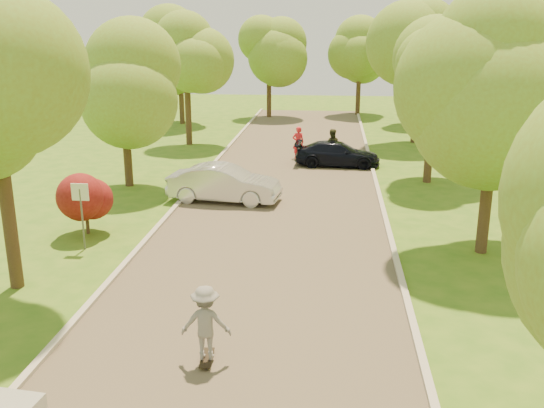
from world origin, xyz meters
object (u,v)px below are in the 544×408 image
at_px(longboard, 207,358).
at_px(person_olive, 332,146).
at_px(street_sign, 81,202).
at_px(dark_sedan, 337,154).
at_px(silver_sedan, 224,184).
at_px(skateboarder, 206,323).
at_px(person_striped, 298,143).

bearing_deg(longboard, person_olive, -100.99).
bearing_deg(street_sign, person_olive, 60.36).
xyz_separation_m(street_sign, dark_sedan, (8.10, 12.95, -0.94)).
height_order(silver_sedan, person_olive, person_olive).
bearing_deg(dark_sedan, person_olive, 24.07).
bearing_deg(person_olive, street_sign, 61.49).
height_order(dark_sedan, longboard, dark_sedan).
height_order(street_sign, skateboarder, street_sign).
xyz_separation_m(longboard, person_striped, (0.71, 20.95, 0.77)).
xyz_separation_m(silver_sedan, person_olive, (4.30, 7.79, 0.14)).
height_order(skateboarder, person_olive, person_olive).
relative_size(dark_sedan, person_olive, 2.42).
height_order(skateboarder, person_striped, skateboarder).
relative_size(silver_sedan, person_striped, 2.62).
bearing_deg(dark_sedan, silver_sedan, 149.20).
distance_m(silver_sedan, person_olive, 8.90).
xyz_separation_m(person_striped, person_olive, (1.80, -0.92, 0.02)).
bearing_deg(street_sign, person_striped, 67.71).
bearing_deg(street_sign, silver_sedan, 59.40).
height_order(silver_sedan, dark_sedan, silver_sedan).
xyz_separation_m(longboard, person_olive, (2.52, 20.03, 0.80)).
distance_m(longboard, person_striped, 20.98).
bearing_deg(dark_sedan, skateboarder, 174.06).
height_order(street_sign, person_olive, street_sign).
bearing_deg(dark_sedan, street_sign, 150.36).
bearing_deg(person_striped, longboard, 75.79).
bearing_deg(longboard, skateboarder, 86.17).
distance_m(silver_sedan, longboard, 12.39).
bearing_deg(street_sign, longboard, -50.14).
relative_size(street_sign, longboard, 2.55).
bearing_deg(dark_sedan, person_striped, 53.92).
distance_m(longboard, person_olive, 20.21).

